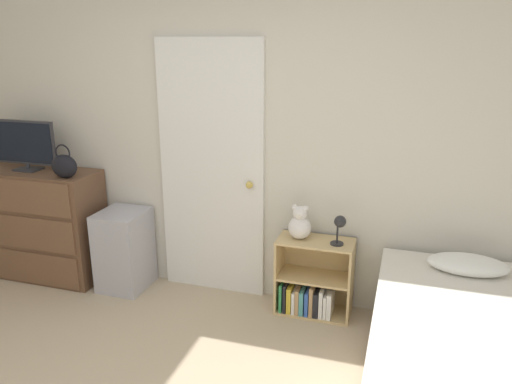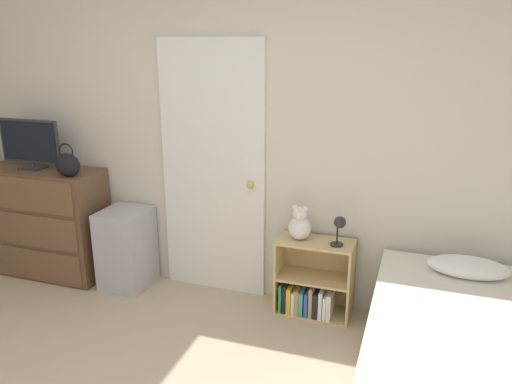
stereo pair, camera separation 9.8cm
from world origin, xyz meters
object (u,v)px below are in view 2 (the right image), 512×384
Objects in this scene: tv at (30,143)px; handbag at (67,164)px; dresser at (46,222)px; storage_bin at (127,248)px; bed at (468,371)px; teddy_bear at (300,225)px; bookshelf at (312,286)px; desk_lamp at (339,226)px.

tv is 0.49m from handbag.
dresser is 1.60× the size of storage_bin.
dresser reaches higher than bed.
teddy_bear is at bearing 145.92° from bed.
bookshelf is (2.39, 0.07, -0.26)m from dresser.
dresser reaches higher than desk_lamp.
bookshelf is (2.45, 0.07, -0.96)m from tv.
dresser is at bearing -178.14° from teddy_bear.
desk_lamp is at bearing 4.00° from handbag.
handbag is at bearing -13.86° from tv.
tv is 2.57× the size of desk_lamp.
handbag is at bearing -161.72° from storage_bin.
bookshelf is (1.59, 0.06, -0.11)m from storage_bin.
dresser is at bearing 168.30° from bed.
storage_bin is 1.13× the size of bookshelf.
bookshelf is 1.32m from bed.
tv reaches higher than bookshelf.
dresser is 4.71× the size of desk_lamp.
dresser is at bearing 4.63° from tv.
bookshelf is at bearing -1.95° from teddy_bear.
desk_lamp reaches higher than storage_bin.
teddy_bear reaches higher than bed.
teddy_bear is 0.31m from desk_lamp.
storage_bin is 1.53m from teddy_bear.
bookshelf is 0.50m from teddy_bear.
storage_bin is 2.55× the size of teddy_bear.
tv is at bearing -178.76° from storage_bin.
tv reaches higher than teddy_bear.
dresser reaches higher than bookshelf.
tv reaches higher than dresser.
bookshelf is 0.32× the size of bed.
teddy_bear is (1.48, 0.06, 0.37)m from storage_bin.
tv is at bearing -179.15° from desk_lamp.
tv is at bearing -175.37° from dresser.
tv is at bearing 166.14° from handbag.
tv is 2.39m from teddy_bear.
teddy_bear is 1.47m from bed.
desk_lamp is at bearing 0.66° from storage_bin.
tv is 1.21m from storage_bin.
dresser is 2.30m from teddy_bear.
teddy_bear is at bearing 1.86° from dresser.
desk_lamp is (2.18, 0.15, -0.31)m from handbag.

